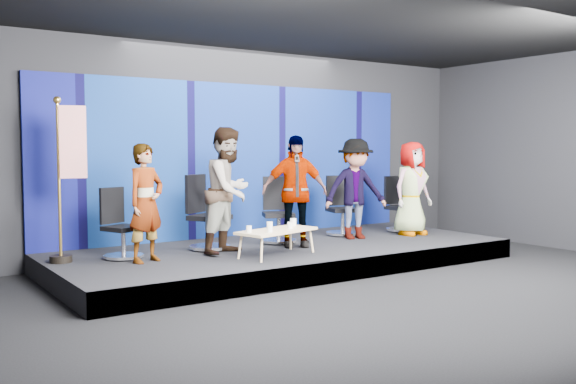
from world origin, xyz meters
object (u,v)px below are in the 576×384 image
panelist_d (355,189)px  coffee_table (277,232)px  flag_stand (68,175)px  panelist_a (146,203)px  chair_b (206,225)px  mug_d (290,225)px  panelist_b (229,191)px  panelist_e (412,188)px  chair_c (278,221)px  mug_e (293,222)px  chair_e (399,213)px  mug_b (270,229)px  mug_c (270,225)px  chair_a (121,235)px  mug_a (249,229)px  chair_d (341,215)px  panelist_c (294,191)px

panelist_d → coffee_table: (-2.00, -0.69, -0.49)m
panelist_d → flag_stand: bearing=-169.7°
panelist_a → chair_b: bearing=2.2°
panelist_a → mug_d: 2.04m
panelist_b → panelist_e: bearing=-29.1°
chair_c → mug_e: (-0.27, -0.83, 0.08)m
chair_e → mug_e: chair_e is taller
chair_b → coffee_table: size_ratio=0.86×
mug_b → mug_c: size_ratio=0.85×
chair_a → mug_a: chair_a is taller
chair_e → flag_stand: (-5.84, 0.16, 0.83)m
chair_b → mug_b: size_ratio=13.25×
coffee_table → mug_b: (-0.23, -0.19, 0.07)m
panelist_d → mug_e: size_ratio=15.27×
mug_a → mug_e: (0.91, 0.26, 0.01)m
mug_c → panelist_a: bearing=165.3°
chair_d → flag_stand: bearing=-163.5°
chair_c → mug_b: bearing=-102.4°
mug_d → panelist_b: bearing=139.3°
chair_a → panelist_b: (1.44, -0.45, 0.58)m
mug_a → chair_a: bearing=142.8°
chair_a → chair_e: chair_e is taller
chair_a → mug_d: bearing=-47.7°
panelist_c → panelist_e: panelist_c is taller
chair_b → panelist_c: panelist_c is taller
chair_a → panelist_e: (5.01, -0.51, 0.49)m
mug_c → mug_e: bearing=11.4°
mug_e → coffee_table: bearing=-153.0°
panelist_b → flag_stand: 2.19m
chair_c → panelist_d: bearing=9.4°
chair_a → chair_b: bearing=-19.9°
panelist_a → mug_d: size_ratio=17.62×
flag_stand → chair_e: bearing=8.6°
chair_c → mug_e: bearing=-83.5°
panelist_b → mug_c: (0.41, -0.45, -0.48)m
panelist_c → mug_a: (-1.15, -0.59, -0.44)m
panelist_e → chair_a: bearing=171.7°
mug_c → panelist_b: bearing=132.1°
panelist_e → mug_c: 3.21m
panelist_d → chair_a: bearing=-169.0°
mug_d → flag_stand: flag_stand is taller
chair_c → chair_d: bearing=30.3°
panelist_e → mug_a: 3.67m
chair_a → chair_d: bearing=-19.5°
chair_e → coffee_table: size_ratio=0.77×
mug_d → panelist_e: bearing=10.0°
flag_stand → panelist_d: bearing=4.5°
chair_c → panelist_a: bearing=-143.9°
panelist_d → mug_e: 1.69m
chair_a → mug_b: size_ratio=11.53×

